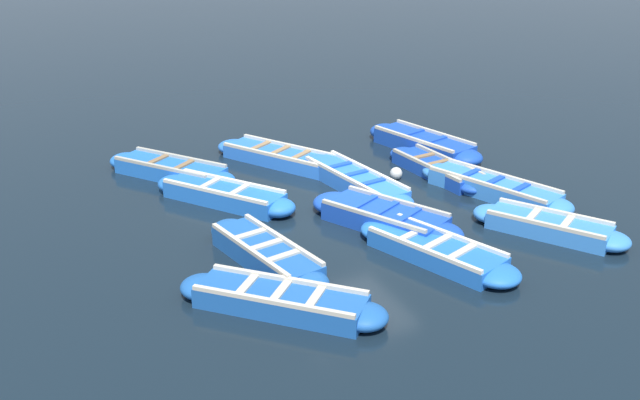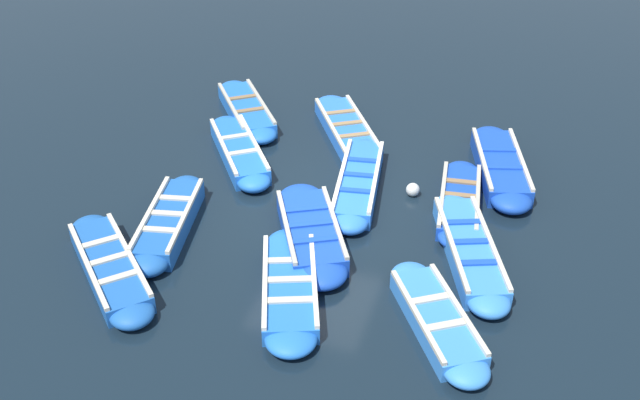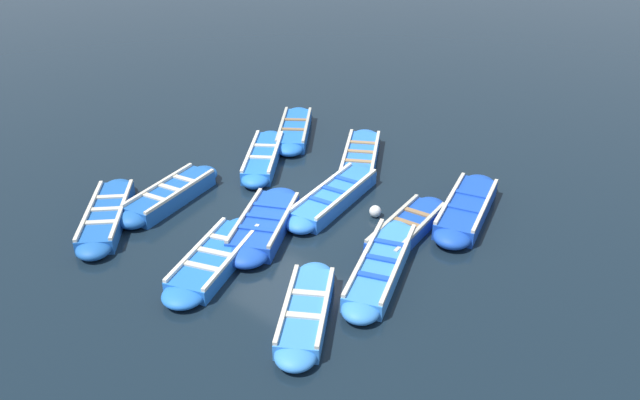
{
  "view_description": "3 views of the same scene",
  "coord_description": "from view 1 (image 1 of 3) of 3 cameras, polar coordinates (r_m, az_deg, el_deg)",
  "views": [
    {
      "loc": [
        -12.78,
        6.53,
        6.28
      ],
      "look_at": [
        0.05,
        0.61,
        0.29
      ],
      "focal_mm": 42.0,
      "sensor_mm": 36.0,
      "label": 1
    },
    {
      "loc": [
        -11.97,
        -3.97,
        8.39
      ],
      "look_at": [
        -0.08,
        -0.13,
        0.26
      ],
      "focal_mm": 42.0,
      "sensor_mm": 36.0,
      "label": 2
    },
    {
      "loc": [
        -9.38,
        -8.97,
        7.53
      ],
      "look_at": [
        0.38,
        -0.65,
        0.33
      ],
      "focal_mm": 35.0,
      "sensor_mm": 36.0,
      "label": 3
    }
  ],
  "objects": [
    {
      "name": "boat_far_corner",
      "position": [
        14.83,
        4.98,
        -1.36
      ],
      "size": [
        3.42,
        2.38,
        0.44
      ],
      "color": "#1947B7",
      "rests_on": "ground"
    },
    {
      "name": "boat_outer_right",
      "position": [
        11.98,
        -3.01,
        -7.68
      ],
      "size": [
        2.98,
        3.04,
        0.4
      ],
      "color": "#1E59AD",
      "rests_on": "ground"
    },
    {
      "name": "boat_bow_out",
      "position": [
        15.12,
        17.04,
        -1.95
      ],
      "size": [
        2.96,
        2.26,
        0.39
      ],
      "color": "#3884E0",
      "rests_on": "ground"
    },
    {
      "name": "ground_plane",
      "position": [
        15.67,
        2.12,
        -0.66
      ],
      "size": [
        120.0,
        120.0,
        0.0
      ],
      "primitive_type": "plane",
      "color": "black"
    },
    {
      "name": "boat_outer_left",
      "position": [
        18.19,
        -3.08,
        3.3
      ],
      "size": [
        3.56,
        2.62,
        0.38
      ],
      "color": "blue",
      "rests_on": "ground"
    },
    {
      "name": "boat_drifting",
      "position": [
        16.67,
        13.1,
        0.88
      ],
      "size": [
        3.71,
        2.0,
        0.41
      ],
      "color": "#3884E0",
      "rests_on": "ground"
    },
    {
      "name": "boat_centre",
      "position": [
        17.63,
        -11.31,
        2.26
      ],
      "size": [
        3.23,
        2.68,
        0.41
      ],
      "color": "blue",
      "rests_on": "ground"
    },
    {
      "name": "boat_mid_row",
      "position": [
        17.62,
        8.9,
        2.35
      ],
      "size": [
        3.27,
        1.07,
        0.36
      ],
      "color": "#1947B7",
      "rests_on": "ground"
    },
    {
      "name": "boat_stern_in",
      "position": [
        19.18,
        7.9,
        4.27
      ],
      "size": [
        3.64,
        1.76,
        0.45
      ],
      "color": "#1947B7",
      "rests_on": "ground"
    },
    {
      "name": "boat_tucked",
      "position": [
        13.36,
        -4.12,
        -4.18
      ],
      "size": [
        3.36,
        1.37,
        0.45
      ],
      "color": "#1E59AD",
      "rests_on": "ground"
    },
    {
      "name": "buoy_orange_near",
      "position": [
        17.27,
        5.82,
        2.04
      ],
      "size": [
        0.28,
        0.28,
        0.28
      ],
      "primitive_type": "sphere",
      "color": "silver",
      "rests_on": "ground"
    },
    {
      "name": "boat_end_of_row",
      "position": [
        16.0,
        -7.31,
        0.38
      ],
      "size": [
        3.19,
        2.59,
        0.42
      ],
      "color": "blue",
      "rests_on": "ground"
    },
    {
      "name": "boat_alongside",
      "position": [
        13.69,
        8.84,
        -3.85
      ],
      "size": [
        3.46,
        1.98,
        0.38
      ],
      "color": "blue",
      "rests_on": "ground"
    },
    {
      "name": "boat_broadside",
      "position": [
        16.63,
        2.7,
        1.44
      ],
      "size": [
        3.74,
        1.28,
        0.42
      ],
      "color": "blue",
      "rests_on": "ground"
    }
  ]
}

